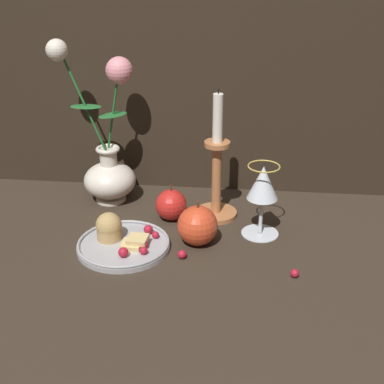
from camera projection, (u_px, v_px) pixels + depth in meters
ground_plane at (165, 239)px, 1.11m from camera, size 2.40×2.40×0.00m
vase at (108, 159)px, 1.23m from camera, size 0.18×0.12×0.38m
plate_with_pastries at (121, 240)px, 1.07m from camera, size 0.19×0.19×0.07m
wine_glass at (263, 186)px, 1.08m from camera, size 0.08×0.08×0.16m
candlestick at (217, 177)px, 1.16m from camera, size 0.09×0.09×0.29m
apple_beside_vase at (197, 226)px, 1.08m from camera, size 0.08×0.08×0.09m
apple_near_glass at (171, 205)px, 1.17m from camera, size 0.07×0.07×0.08m
berry_near_plate at (295, 273)px, 0.98m from camera, size 0.02×0.02×0.02m
berry_front_center at (182, 254)px, 1.04m from camera, size 0.02×0.02×0.02m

